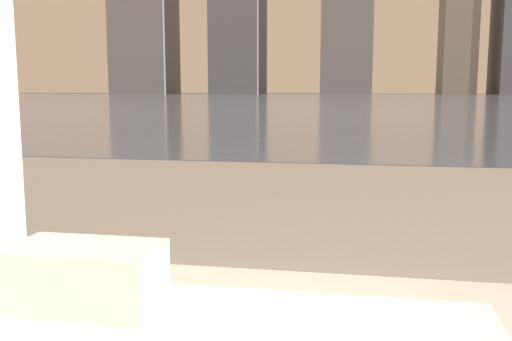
# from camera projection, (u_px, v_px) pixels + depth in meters

# --- Properties ---
(towel_stack) EXTENTS (0.28, 0.16, 0.12)m
(towel_stack) POSITION_uv_depth(u_px,v_px,m) (85.00, 276.00, 1.09)
(towel_stack) COLOR silver
(towel_stack) RESTS_ON bathtub
(harbor_water) EXTENTS (180.00, 110.00, 0.01)m
(harbor_water) POSITION_uv_depth(u_px,v_px,m) (358.00, 98.00, 60.70)
(harbor_water) COLOR slate
(harbor_water) RESTS_ON ground_plane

